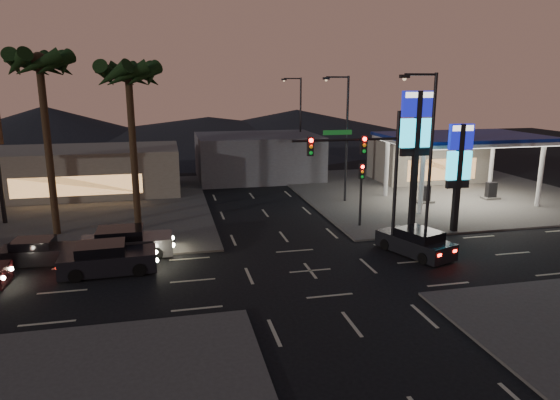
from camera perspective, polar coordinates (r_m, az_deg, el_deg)
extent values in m
plane|color=black|center=(26.09, 3.47, -8.08)|extent=(140.00, 140.00, 0.00)
cube|color=#47443F|center=(46.46, 17.03, 0.97)|extent=(24.00, 24.00, 0.12)
cube|color=#47443F|center=(41.43, -25.14, -1.16)|extent=(24.00, 24.00, 0.12)
cylinder|color=silver|center=(37.59, 15.89, 2.05)|extent=(0.36, 0.36, 5.00)
cylinder|color=silver|center=(43.26, 27.62, 2.46)|extent=(0.36, 0.36, 5.00)
cylinder|color=silver|center=(42.86, 12.08, 3.59)|extent=(0.36, 0.36, 5.00)
cylinder|color=silver|center=(47.91, 23.04, 3.83)|extent=(0.36, 0.36, 5.00)
cube|color=silver|center=(42.30, 20.18, 6.65)|extent=(12.00, 8.00, 0.50)
cube|color=white|center=(42.34, 20.15, 6.25)|extent=(11.60, 7.60, 0.06)
cube|color=navy|center=(42.29, 20.20, 6.85)|extent=(12.20, 8.20, 0.25)
cube|color=black|center=(41.45, 16.21, 0.64)|extent=(0.80, 0.50, 1.40)
cube|color=black|center=(44.64, 22.97, 0.99)|extent=(0.80, 0.50, 1.40)
cube|color=#726B5B|center=(51.37, 16.38, 4.35)|extent=(10.00, 6.00, 4.00)
cube|color=black|center=(33.05, 15.17, 4.13)|extent=(0.35, 0.35, 9.00)
cube|color=#0D1191|center=(32.69, 15.57, 10.54)|extent=(2.20, 0.30, 1.60)
cube|color=white|center=(32.68, 15.63, 11.50)|extent=(1.98, 0.32, 0.35)
cube|color=#1AD6FF|center=(32.81, 15.38, 7.40)|extent=(2.20, 0.30, 1.80)
cube|color=black|center=(32.95, 15.25, 5.33)|extent=(2.09, 0.28, 0.50)
cube|color=black|center=(33.61, 19.64, 2.23)|extent=(0.35, 0.35, 7.00)
cube|color=#0D1191|center=(33.24, 20.00, 6.80)|extent=(1.60, 0.30, 1.60)
cube|color=white|center=(33.19, 20.07, 7.75)|extent=(1.44, 0.32, 0.35)
cube|color=#1AD6FF|center=(33.46, 19.76, 3.74)|extent=(1.60, 0.30, 1.80)
cube|color=black|center=(33.67, 19.60, 1.73)|extent=(1.52, 0.28, 0.50)
cylinder|color=black|center=(28.71, 13.05, 1.91)|extent=(0.20, 0.20, 8.00)
cylinder|color=black|center=(27.16, 7.58, 6.84)|extent=(6.00, 0.14, 0.14)
cube|color=#0C3F14|center=(26.95, 6.60, 7.68)|extent=(1.60, 0.05, 0.25)
cube|color=black|center=(27.56, 9.52, 6.24)|extent=(0.32, 0.25, 1.00)
sphere|color=#FF0C07|center=(27.38, 9.66, 6.89)|extent=(0.22, 0.22, 0.22)
sphere|color=orange|center=(27.42, 9.64, 6.20)|extent=(0.20, 0.20, 0.20)
sphere|color=#0CB226|center=(27.46, 9.61, 5.52)|extent=(0.20, 0.20, 0.20)
cube|color=black|center=(26.57, 3.48, 6.14)|extent=(0.32, 0.25, 1.00)
sphere|color=#FF0C07|center=(26.39, 3.59, 6.81)|extent=(0.22, 0.22, 0.22)
sphere|color=orange|center=(26.43, 3.57, 6.10)|extent=(0.20, 0.20, 0.20)
sphere|color=#0CB226|center=(26.47, 3.56, 5.39)|extent=(0.20, 0.20, 0.20)
cylinder|color=black|center=(33.59, 9.20, 0.22)|extent=(0.16, 0.16, 4.00)
cube|color=black|center=(33.24, 9.31, 3.24)|extent=(0.32, 0.25, 1.00)
sphere|color=#FF0C07|center=(33.04, 9.43, 3.76)|extent=(0.22, 0.22, 0.22)
sphere|color=orange|center=(33.10, 9.41, 3.20)|extent=(0.20, 0.20, 0.20)
sphere|color=#0CB226|center=(33.16, 9.39, 2.64)|extent=(0.20, 0.20, 0.20)
cylinder|color=black|center=(28.36, 16.77, 3.60)|extent=(0.18, 0.18, 10.00)
cylinder|color=black|center=(27.57, 15.78, 13.65)|extent=(1.80, 0.12, 0.12)
cube|color=black|center=(27.16, 14.05, 13.55)|extent=(0.50, 0.25, 0.18)
sphere|color=#FFCC8C|center=(27.15, 14.04, 13.30)|extent=(0.20, 0.20, 0.20)
cylinder|color=black|center=(40.06, 7.62, 6.72)|extent=(0.18, 0.18, 10.00)
cylinder|color=black|center=(39.51, 6.58, 13.79)|extent=(1.80, 0.12, 0.12)
cube|color=black|center=(39.22, 5.30, 13.67)|extent=(0.50, 0.25, 0.18)
sphere|color=#FFCC8C|center=(39.22, 5.30, 13.50)|extent=(0.20, 0.20, 0.20)
cylinder|color=black|center=(53.34, 2.35, 8.43)|extent=(0.18, 0.18, 10.00)
cylinder|color=black|center=(52.93, 1.44, 13.71)|extent=(1.80, 0.12, 0.12)
cube|color=black|center=(52.71, 0.46, 13.61)|extent=(0.50, 0.25, 0.18)
sphere|color=#FFCC8C|center=(52.71, 0.46, 13.48)|extent=(0.20, 0.20, 0.20)
cylinder|color=black|center=(33.16, -16.40, 5.13)|extent=(0.44, 0.44, 10.20)
sphere|color=black|center=(32.88, -16.99, 13.96)|extent=(0.90, 0.90, 0.90)
cone|color=black|center=(32.81, -14.63, 13.58)|extent=(0.90, 2.74, 1.91)
cone|color=black|center=(33.74, -15.25, 13.52)|extent=(2.57, 2.57, 1.91)
cone|color=black|center=(34.17, -16.81, 13.42)|extent=(2.74, 0.90, 1.91)
cone|color=black|center=(33.86, -18.44, 13.31)|extent=(2.57, 2.57, 1.91)
cone|color=black|center=(32.98, -19.27, 13.27)|extent=(0.90, 2.74, 1.91)
cone|color=black|center=(32.03, -18.75, 13.33)|extent=(2.57, 2.57, 1.91)
cone|color=black|center=(31.57, -17.11, 13.45)|extent=(2.74, 0.90, 1.91)
cone|color=black|center=(31.91, -15.37, 13.56)|extent=(2.57, 2.57, 1.91)
cylinder|color=black|center=(33.81, -24.94, 5.10)|extent=(0.44, 0.44, 10.80)
sphere|color=black|center=(33.58, -25.86, 14.23)|extent=(0.90, 0.90, 0.90)
cone|color=black|center=(33.32, -23.57, 13.95)|extent=(0.90, 2.74, 1.91)
cone|color=black|center=(34.30, -23.93, 13.87)|extent=(2.57, 2.57, 1.91)
cone|color=black|center=(34.85, -25.34, 13.71)|extent=(2.74, 0.90, 1.91)
cone|color=black|center=(34.67, -26.99, 13.55)|extent=(2.57, 2.57, 1.91)
cone|color=black|center=(33.87, -28.01, 13.49)|extent=(0.90, 2.74, 1.91)
cone|color=black|center=(32.89, -27.76, 13.56)|extent=(2.57, 2.57, 1.91)
cone|color=black|center=(32.31, -26.31, 13.74)|extent=(2.74, 0.90, 1.91)
cone|color=black|center=(32.49, -24.54, 13.90)|extent=(2.57, 2.57, 1.91)
cylinder|color=black|center=(38.51, -29.37, 1.85)|extent=(0.30, 0.30, 6.00)
cube|color=#726B5B|center=(46.46, -21.46, 3.07)|extent=(16.00, 8.00, 4.00)
cube|color=#4C4C51|center=(50.63, -2.57, 4.98)|extent=(12.00, 9.00, 4.40)
cone|color=black|center=(85.49, -25.25, 7.67)|extent=(40.00, 40.00, 6.00)
cone|color=black|center=(86.42, 1.91, 8.63)|extent=(50.00, 50.00, 5.00)
cone|color=black|center=(83.92, -8.14, 8.02)|extent=(60.00, 60.00, 4.00)
cube|color=black|center=(27.06, -19.00, -6.68)|extent=(4.80, 2.19, 0.96)
cube|color=black|center=(26.89, -19.79, -5.42)|extent=(2.43, 1.92, 0.70)
cylinder|color=black|center=(27.93, -15.78, -6.36)|extent=(0.70, 0.29, 0.69)
cylinder|color=black|center=(26.22, -15.78, -7.66)|extent=(0.70, 0.29, 0.69)
cylinder|color=black|center=(28.15, -21.92, -6.68)|extent=(0.70, 0.29, 0.69)
cylinder|color=black|center=(26.45, -22.34, -8.00)|extent=(0.70, 0.29, 0.69)
sphere|color=#FFF2BF|center=(27.57, -14.03, -5.80)|extent=(0.24, 0.24, 0.24)
sphere|color=#FFF2BF|center=(26.36, -13.95, -6.70)|extent=(0.24, 0.24, 0.24)
cube|color=#FF140A|center=(27.89, -23.80, -6.16)|extent=(0.10, 0.27, 0.15)
cube|color=#FF140A|center=(26.70, -24.18, -7.05)|extent=(0.10, 0.27, 0.15)
sphere|color=#FFF2BF|center=(27.90, -28.38, -6.93)|extent=(0.22, 0.22, 0.22)
sphere|color=#FFF2BF|center=(26.84, -29.10, -7.79)|extent=(0.22, 0.22, 0.22)
cube|color=#535355|center=(29.19, -17.04, -5.03)|extent=(4.93, 2.10, 1.01)
cube|color=black|center=(29.02, -17.79, -3.80)|extent=(2.47, 1.91, 0.73)
cylinder|color=black|center=(30.09, -13.92, -4.79)|extent=(0.72, 0.27, 0.72)
cylinder|color=black|center=(28.28, -13.94, -5.97)|extent=(0.72, 0.27, 0.72)
cylinder|color=black|center=(30.33, -19.86, -5.07)|extent=(0.72, 0.27, 0.72)
cylinder|color=black|center=(28.54, -20.27, -6.24)|extent=(0.72, 0.27, 0.72)
sphere|color=#FFF2BF|center=(29.72, -12.23, -4.25)|extent=(0.25, 0.25, 0.25)
sphere|color=#FFF2BF|center=(28.44, -12.17, -5.05)|extent=(0.25, 0.25, 0.25)
cube|color=#FF140A|center=(30.06, -21.67, -4.53)|extent=(0.09, 0.28, 0.16)
cube|color=#FF140A|center=(28.80, -22.05, -5.33)|extent=(0.09, 0.28, 0.16)
cube|color=black|center=(29.86, -25.75, -5.60)|extent=(4.17, 2.00, 0.83)
cube|color=black|center=(29.79, -26.36, -4.59)|extent=(2.14, 1.71, 0.60)
cylinder|color=black|center=(30.28, -22.95, -5.49)|extent=(0.60, 0.26, 0.59)
cylinder|color=black|center=(28.85, -23.69, -6.47)|extent=(0.60, 0.26, 0.59)
cylinder|color=black|center=(31.04, -27.58, -5.52)|extent=(0.60, 0.26, 0.59)
cylinder|color=black|center=(29.64, -28.53, -6.47)|extent=(0.60, 0.26, 0.59)
sphere|color=#FFF2BF|center=(29.81, -21.72, -5.11)|extent=(0.20, 0.20, 0.20)
sphere|color=#FFF2BF|center=(28.79, -22.21, -5.79)|extent=(0.20, 0.20, 0.20)
cube|color=#FF140A|center=(30.98, -29.07, -5.04)|extent=(0.09, 0.24, 0.13)
cube|color=black|center=(29.32, 15.15, -4.94)|extent=(3.29, 4.84, 0.91)
cube|color=black|center=(28.95, 15.67, -3.94)|extent=(2.38, 2.69, 0.66)
cylinder|color=black|center=(29.71, 11.97, -4.99)|extent=(0.45, 0.69, 0.65)
cylinder|color=black|center=(30.91, 14.26, -4.40)|extent=(0.45, 0.69, 0.65)
cylinder|color=black|center=(27.89, 16.08, -6.45)|extent=(0.45, 0.69, 0.65)
cylinder|color=black|center=(29.16, 18.34, -5.74)|extent=(0.45, 0.69, 0.65)
cube|color=#FF140A|center=(27.47, 17.76, -6.02)|extent=(0.27, 0.16, 0.14)
cube|color=#FF140A|center=(28.38, 19.34, -5.52)|extent=(0.27, 0.16, 0.14)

